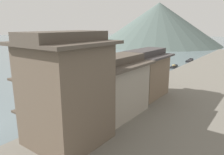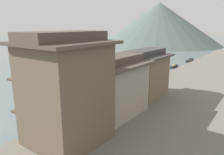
{
  "view_description": "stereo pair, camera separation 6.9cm",
  "coord_description": "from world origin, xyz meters",
  "px_view_note": "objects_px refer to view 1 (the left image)",
  "views": [
    {
      "loc": [
        22.49,
        -7.1,
        9.85
      ],
      "look_at": [
        2.24,
        20.42,
        1.45
      ],
      "focal_mm": 34.3,
      "sensor_mm": 36.0,
      "label": 1
    },
    {
      "loc": [
        22.54,
        -7.06,
        9.85
      ],
      "look_at": [
        2.24,
        20.42,
        1.45
      ],
      "focal_mm": 34.3,
      "sensor_mm": 36.0,
      "label": 2
    }
  ],
  "objects_px": {
    "boat_crossing_west": "(160,56)",
    "boat_moored_nearest": "(155,71)",
    "boat_moored_far": "(174,66)",
    "boat_upstream_distant": "(148,77)",
    "boat_midriver_upstream": "(140,82)",
    "mooring_post_dock_mid": "(89,105)",
    "boat_moored_second": "(61,116)",
    "mooring_post_dock_near": "(40,126)",
    "boat_moored_third": "(114,90)",
    "house_waterfront_second": "(114,86)",
    "house_waterfront_tall": "(145,73)",
    "house_waterfront_nearest": "(66,90)",
    "boat_midriver_drifting": "(190,61)"
  },
  "relations": [
    {
      "from": "boat_moored_nearest",
      "to": "house_waterfront_tall",
      "type": "xyz_separation_m",
      "value": [
        6.32,
        -16.95,
        3.41
      ]
    },
    {
      "from": "mooring_post_dock_near",
      "to": "house_waterfront_tall",
      "type": "bearing_deg",
      "value": 79.1
    },
    {
      "from": "boat_moored_far",
      "to": "boat_crossing_west",
      "type": "relative_size",
      "value": 0.82
    },
    {
      "from": "house_waterfront_second",
      "to": "house_waterfront_tall",
      "type": "xyz_separation_m",
      "value": [
        -0.21,
        7.34,
        0.01
      ]
    },
    {
      "from": "boat_moored_far",
      "to": "boat_midriver_upstream",
      "type": "xyz_separation_m",
      "value": [
        0.76,
        -17.96,
        0.05
      ]
    },
    {
      "from": "boat_moored_nearest",
      "to": "mooring_post_dock_mid",
      "type": "bearing_deg",
      "value": -81.9
    },
    {
      "from": "boat_midriver_drifting",
      "to": "boat_crossing_west",
      "type": "height_order",
      "value": "boat_midriver_drifting"
    },
    {
      "from": "boat_moored_second",
      "to": "mooring_post_dock_mid",
      "type": "bearing_deg",
      "value": 56.16
    },
    {
      "from": "boat_moored_nearest",
      "to": "boat_moored_far",
      "type": "height_order",
      "value": "boat_moored_nearest"
    },
    {
      "from": "boat_moored_nearest",
      "to": "boat_moored_second",
      "type": "distance_m",
      "value": 27.55
    },
    {
      "from": "boat_midriver_drifting",
      "to": "boat_crossing_west",
      "type": "distance_m",
      "value": 11.9
    },
    {
      "from": "boat_moored_nearest",
      "to": "house_waterfront_nearest",
      "type": "distance_m",
      "value": 32.05
    },
    {
      "from": "boat_moored_third",
      "to": "boat_moored_far",
      "type": "xyz_separation_m",
      "value": [
        0.34,
        23.95,
        0.14
      ]
    },
    {
      "from": "boat_moored_second",
      "to": "house_waterfront_nearest",
      "type": "bearing_deg",
      "value": -34.69
    },
    {
      "from": "boat_moored_far",
      "to": "house_waterfront_second",
      "type": "distance_m",
      "value": 32.69
    },
    {
      "from": "boat_midriver_upstream",
      "to": "boat_midriver_drifting",
      "type": "bearing_deg",
      "value": 90.79
    },
    {
      "from": "boat_midriver_upstream",
      "to": "mooring_post_dock_mid",
      "type": "xyz_separation_m",
      "value": [
        1.64,
        -14.7,
        0.77
      ]
    },
    {
      "from": "house_waterfront_tall",
      "to": "mooring_post_dock_mid",
      "type": "distance_m",
      "value": 8.81
    },
    {
      "from": "house_waterfront_nearest",
      "to": "mooring_post_dock_mid",
      "type": "xyz_separation_m",
      "value": [
        -3.28,
        6.06,
        -3.9
      ]
    },
    {
      "from": "boat_midriver_drifting",
      "to": "mooring_post_dock_mid",
      "type": "height_order",
      "value": "mooring_post_dock_mid"
    },
    {
      "from": "house_waterfront_nearest",
      "to": "boat_moored_far",
      "type": "bearing_deg",
      "value": 98.33
    },
    {
      "from": "boat_midriver_drifting",
      "to": "mooring_post_dock_mid",
      "type": "relative_size",
      "value": 6.24
    },
    {
      "from": "boat_moored_third",
      "to": "boat_moored_second",
      "type": "bearing_deg",
      "value": -84.98
    },
    {
      "from": "boat_crossing_west",
      "to": "boat_moored_second",
      "type": "bearing_deg",
      "value": -77.7
    },
    {
      "from": "boat_midriver_drifting",
      "to": "boat_moored_nearest",
      "type": "bearing_deg",
      "value": -94.55
    },
    {
      "from": "boat_upstream_distant",
      "to": "mooring_post_dock_mid",
      "type": "relative_size",
      "value": 5.17
    },
    {
      "from": "boat_moored_far",
      "to": "boat_moored_second",
      "type": "bearing_deg",
      "value": -88.93
    },
    {
      "from": "boat_crossing_west",
      "to": "mooring_post_dock_near",
      "type": "height_order",
      "value": "mooring_post_dock_near"
    },
    {
      "from": "boat_moored_nearest",
      "to": "boat_midriver_upstream",
      "type": "bearing_deg",
      "value": -79.42
    },
    {
      "from": "boat_moored_nearest",
      "to": "mooring_post_dock_near",
      "type": "xyz_separation_m",
      "value": [
        3.54,
        -31.36,
        0.79
      ]
    },
    {
      "from": "mooring_post_dock_mid",
      "to": "boat_moored_nearest",
      "type": "bearing_deg",
      "value": 98.1
    },
    {
      "from": "house_waterfront_tall",
      "to": "mooring_post_dock_mid",
      "type": "bearing_deg",
      "value": -109.26
    },
    {
      "from": "boat_crossing_west",
      "to": "house_waterfront_second",
      "type": "height_order",
      "value": "house_waterfront_second"
    },
    {
      "from": "boat_moored_nearest",
      "to": "boat_upstream_distant",
      "type": "distance_m",
      "value": 5.89
    },
    {
      "from": "boat_upstream_distant",
      "to": "boat_moored_nearest",
      "type": "bearing_deg",
      "value": 100.91
    },
    {
      "from": "boat_upstream_distant",
      "to": "mooring_post_dock_mid",
      "type": "bearing_deg",
      "value": -82.77
    },
    {
      "from": "boat_moored_third",
      "to": "boat_moored_far",
      "type": "height_order",
      "value": "boat_moored_far"
    },
    {
      "from": "boat_moored_third",
      "to": "mooring_post_dock_near",
      "type": "height_order",
      "value": "mooring_post_dock_near"
    },
    {
      "from": "boat_midriver_drifting",
      "to": "boat_upstream_distant",
      "type": "height_order",
      "value": "boat_upstream_distant"
    },
    {
      "from": "boat_midriver_upstream",
      "to": "house_waterfront_tall",
      "type": "xyz_separation_m",
      "value": [
        4.41,
        -6.76,
        3.37
      ]
    },
    {
      "from": "boat_moored_far",
      "to": "mooring_post_dock_near",
      "type": "relative_size",
      "value": 5.22
    },
    {
      "from": "boat_midriver_drifting",
      "to": "mooring_post_dock_near",
      "type": "bearing_deg",
      "value": -87.68
    },
    {
      "from": "house_waterfront_nearest",
      "to": "house_waterfront_tall",
      "type": "height_order",
      "value": "house_waterfront_nearest"
    },
    {
      "from": "mooring_post_dock_mid",
      "to": "house_waterfront_tall",
      "type": "bearing_deg",
      "value": 70.74
    },
    {
      "from": "boat_moored_second",
      "to": "boat_midriver_upstream",
      "type": "distance_m",
      "value": 17.3
    },
    {
      "from": "boat_moored_third",
      "to": "boat_midriver_upstream",
      "type": "xyz_separation_m",
      "value": [
        1.09,
        5.99,
        0.19
      ]
    },
    {
      "from": "boat_moored_second",
      "to": "mooring_post_dock_near",
      "type": "relative_size",
      "value": 5.48
    },
    {
      "from": "boat_upstream_distant",
      "to": "boat_moored_far",
      "type": "bearing_deg",
      "value": 89.87
    },
    {
      "from": "boat_crossing_west",
      "to": "boat_moored_nearest",
      "type": "bearing_deg",
      "value": -68.46
    },
    {
      "from": "boat_moored_second",
      "to": "boat_upstream_distant",
      "type": "xyz_separation_m",
      "value": [
        -0.69,
        21.7,
        0.08
      ]
    }
  ]
}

